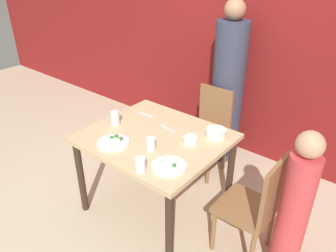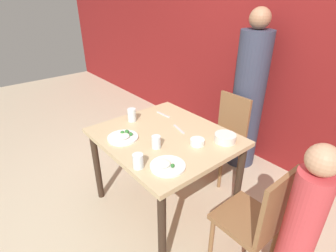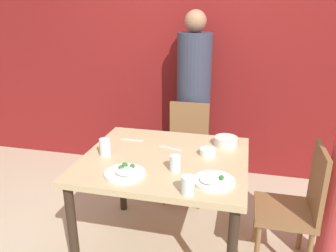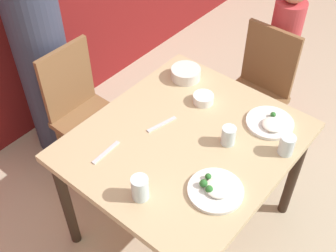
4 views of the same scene
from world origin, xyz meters
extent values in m
plane|color=beige|center=(0.00, 0.00, 0.00)|extent=(10.00, 10.00, 0.00)
cube|color=maroon|center=(0.00, 1.46, 1.35)|extent=(10.00, 0.06, 2.70)
cube|color=tan|center=(0.00, 0.00, 0.76)|extent=(1.13, 0.99, 0.04)
cylinder|color=#332319|center=(-0.50, -0.44, 0.37)|extent=(0.06, 0.06, 0.74)
cylinder|color=#332319|center=(-0.50, 0.44, 0.37)|extent=(0.06, 0.06, 0.74)
cylinder|color=#332319|center=(0.50, 0.44, 0.37)|extent=(0.06, 0.06, 0.74)
cube|color=brown|center=(0.01, 0.77, 0.42)|extent=(0.40, 0.40, 0.04)
cube|color=brown|center=(0.01, 0.95, 0.68)|extent=(0.38, 0.03, 0.47)
cylinder|color=brown|center=(-0.16, 0.60, 0.20)|extent=(0.04, 0.04, 0.40)
cylinder|color=brown|center=(0.17, 0.60, 0.20)|extent=(0.04, 0.04, 0.40)
cylinder|color=brown|center=(-0.16, 0.93, 0.20)|extent=(0.04, 0.04, 0.40)
cylinder|color=brown|center=(0.17, 0.93, 0.20)|extent=(0.04, 0.04, 0.40)
cube|color=brown|center=(0.83, 0.08, 0.42)|extent=(0.40, 0.40, 0.04)
cube|color=brown|center=(1.02, 0.08, 0.68)|extent=(0.03, 0.38, 0.47)
cylinder|color=brown|center=(0.67, 0.24, 0.20)|extent=(0.04, 0.04, 0.40)
cylinder|color=brown|center=(0.67, -0.09, 0.20)|extent=(0.04, 0.04, 0.40)
cylinder|color=brown|center=(1.00, 0.24, 0.20)|extent=(0.04, 0.04, 0.40)
cylinder|color=#33384C|center=(0.01, 1.18, 0.77)|extent=(0.34, 0.34, 1.54)
sphere|color=#9E7051|center=(0.01, 1.18, 1.64)|extent=(0.21, 0.21, 0.21)
cylinder|color=silver|center=(0.40, 0.31, 0.81)|extent=(0.17, 0.17, 0.07)
cylinder|color=#BC5123|center=(0.40, 0.31, 0.84)|extent=(0.15, 0.15, 0.01)
cylinder|color=white|center=(-0.18, -0.31, 0.79)|extent=(0.26, 0.26, 0.02)
ellipsoid|color=white|center=(-0.17, -0.31, 0.81)|extent=(0.12, 0.12, 0.02)
sphere|color=#2D702D|center=(-0.21, -0.29, 0.82)|extent=(0.04, 0.04, 0.04)
sphere|color=#2D702D|center=(-0.15, -0.24, 0.81)|extent=(0.03, 0.03, 0.03)
sphere|color=#2D702D|center=(-0.20, -0.25, 0.82)|extent=(0.04, 0.04, 0.04)
cylinder|color=white|center=(0.37, -0.27, 0.79)|extent=(0.25, 0.25, 0.02)
ellipsoid|color=white|center=(0.34, -0.30, 0.81)|extent=(0.11, 0.11, 0.03)
sphere|color=#2D702D|center=(0.41, -0.26, 0.81)|extent=(0.03, 0.03, 0.03)
cone|color=orange|center=(0.30, -0.30, 0.81)|extent=(0.02, 0.02, 0.02)
cylinder|color=white|center=(0.29, 0.10, 0.80)|extent=(0.12, 0.12, 0.05)
cylinder|color=white|center=(0.29, 0.10, 0.82)|extent=(0.10, 0.10, 0.01)
cylinder|color=silver|center=(-0.41, -0.06, 0.84)|extent=(0.08, 0.08, 0.12)
cylinder|color=silver|center=(0.11, -0.18, 0.83)|extent=(0.07, 0.07, 0.10)
cylinder|color=silver|center=(0.24, -0.43, 0.83)|extent=(0.08, 0.08, 0.11)
cube|color=silver|center=(-0.33, 0.24, 0.78)|extent=(0.18, 0.03, 0.01)
cube|color=silver|center=(0.00, 0.16, 0.78)|extent=(0.18, 0.06, 0.01)
camera|label=1|loc=(1.56, -1.76, 2.16)|focal=35.00mm
camera|label=2|loc=(1.52, -1.22, 1.88)|focal=28.00mm
camera|label=3|loc=(0.50, -2.00, 1.75)|focal=35.00mm
camera|label=4|loc=(-1.20, -0.88, 2.32)|focal=45.00mm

